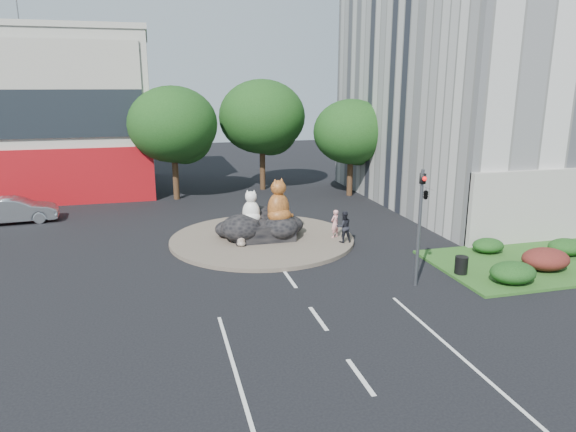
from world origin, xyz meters
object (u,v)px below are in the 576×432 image
(cat_white, at_px, (251,206))
(pedestrian_pink, at_px, (335,224))
(kitten_calico, at_px, (241,238))
(parked_car, at_px, (15,210))
(pedestrian_dark, at_px, (344,227))
(cat_tabby, at_px, (278,200))
(kitten_white, at_px, (291,233))
(litter_bin, at_px, (461,265))

(cat_white, xyz_separation_m, pedestrian_pink, (4.44, -0.91, -1.03))
(cat_white, bearing_deg, kitten_calico, -101.55)
(parked_car, bearing_deg, pedestrian_dark, -122.63)
(cat_white, distance_m, kitten_calico, 1.98)
(cat_tabby, bearing_deg, pedestrian_pink, -42.60)
(pedestrian_pink, bearing_deg, cat_white, -42.58)
(parked_car, bearing_deg, cat_tabby, -122.85)
(cat_white, bearing_deg, kitten_white, 1.72)
(parked_car, distance_m, litter_bin, 26.21)
(kitten_white, relative_size, litter_bin, 0.95)
(cat_tabby, bearing_deg, kitten_white, -69.18)
(litter_bin, bearing_deg, cat_white, 137.57)
(pedestrian_dark, bearing_deg, kitten_white, -24.59)
(pedestrian_pink, height_order, pedestrian_dark, pedestrian_dark)
(kitten_calico, distance_m, pedestrian_dark, 5.43)
(cat_white, distance_m, pedestrian_dark, 5.05)
(cat_tabby, distance_m, parked_car, 16.86)
(kitten_calico, relative_size, litter_bin, 1.07)
(cat_white, xyz_separation_m, parked_car, (-13.35, 7.67, -1.21))
(cat_tabby, xyz_separation_m, parked_car, (-14.79, 7.94, -1.51))
(pedestrian_pink, height_order, litter_bin, pedestrian_pink)
(kitten_white, relative_size, parked_car, 0.15)
(cat_white, bearing_deg, litter_bin, -20.83)
(pedestrian_pink, distance_m, parked_car, 19.76)
(kitten_calico, xyz_separation_m, parked_car, (-12.57, 8.86, 0.18))
(pedestrian_dark, height_order, litter_bin, pedestrian_dark)
(pedestrian_dark, xyz_separation_m, parked_car, (-17.94, 9.55, -0.25))
(litter_bin, bearing_deg, cat_tabby, 133.02)
(litter_bin, bearing_deg, pedestrian_dark, 122.37)
(pedestrian_pink, bearing_deg, pedestrian_dark, 68.03)
(kitten_white, height_order, pedestrian_pink, pedestrian_pink)
(parked_car, relative_size, litter_bin, 6.12)
(kitten_white, bearing_deg, parked_car, 127.12)
(parked_car, bearing_deg, cat_white, -124.50)
(kitten_calico, bearing_deg, litter_bin, -1.60)
(kitten_white, distance_m, parked_car, 17.51)
(kitten_calico, bearing_deg, cat_white, 90.27)
(cat_white, height_order, litter_bin, cat_white)
(litter_bin, bearing_deg, pedestrian_pink, 119.39)
(cat_white, height_order, pedestrian_dark, cat_white)
(cat_tabby, relative_size, litter_bin, 3.06)
(kitten_white, distance_m, litter_bin, 9.03)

